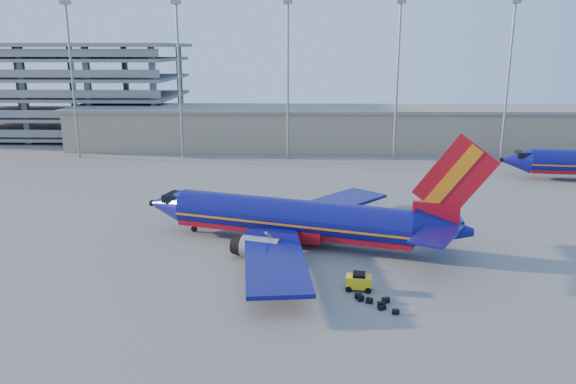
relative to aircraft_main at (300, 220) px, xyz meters
The scene contains 7 objects.
ground 4.02m from the aircraft_main, 38.85° to the left, with size 220.00×220.00×0.00m, color slate.
terminal_building 61.13m from the aircraft_main, 78.38° to the left, with size 122.00×16.00×8.50m.
parking_garage 96.99m from the aircraft_main, 128.18° to the left, with size 62.00×32.00×21.40m.
light_mast_row 50.63m from the aircraft_main, 81.32° to the left, with size 101.60×1.60×28.65m.
aircraft_main is the anchor object (origin of this frame).
baggage_tug 12.87m from the aircraft_main, 65.78° to the right, with size 2.36×1.61×1.59m.
luggage_pile 16.03m from the aircraft_main, 66.28° to the right, with size 3.28×3.22×0.52m.
Camera 1 is at (-1.89, -58.66, 20.40)m, focal length 35.00 mm.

